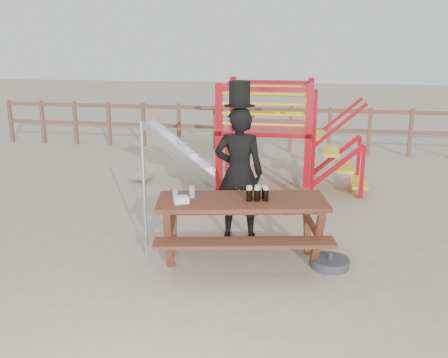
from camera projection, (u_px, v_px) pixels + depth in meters
The scene contains 10 objects.
ground at pixel (225, 261), 6.59m from camera, with size 60.00×60.00×0.00m, color #B6A48E.
back_fence at pixel (271, 124), 13.04m from camera, with size 15.09×0.09×1.20m.
playground_fort at pixel (263, 134), 9.69m from camera, with size 4.71×1.84×2.10m.
picnic_table at pixel (242, 222), 6.50m from camera, with size 2.42×1.89×0.84m.
man_with_hat at pixel (239, 170), 7.18m from camera, with size 0.74×0.52×2.28m.
metal_pole at pixel (144, 191), 6.50m from camera, with size 0.04×0.04×1.84m, color #B2B2B7.
parasol_base at pixel (330, 263), 6.41m from camera, with size 0.49×0.49×0.21m.
paper_bag at pixel (181, 200), 6.27m from camera, with size 0.18×0.14×0.08m, color white.
stout_pints at pixel (257, 193), 6.38m from camera, with size 0.29×0.21×0.17m.
empty_glasses at pixel (186, 193), 6.44m from camera, with size 0.25×0.27×0.15m.
Camera 1 is at (1.05, -5.98, 2.80)m, focal length 40.00 mm.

